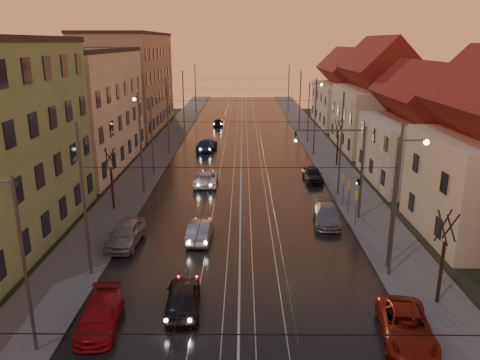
{
  "coord_description": "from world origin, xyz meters",
  "views": [
    {
      "loc": [
        0.18,
        -15.37,
        13.01
      ],
      "look_at": [
        -0.04,
        20.52,
        2.38
      ],
      "focal_mm": 35.0,
      "sensor_mm": 36.0,
      "label": 1
    }
  ],
  "objects_px": {
    "traffic_light_mast": "(349,161)",
    "driving_car_0": "(183,297)",
    "parked_right_0": "(406,326)",
    "parked_left_3": "(126,234)",
    "street_lamp_3": "(311,107)",
    "driving_car_4": "(218,122)",
    "street_lamp_1": "(399,191)",
    "street_lamp_0": "(15,250)",
    "parked_left_2": "(100,315)",
    "driving_car_1": "(200,230)",
    "driving_car_3": "(207,144)",
    "parked_right_1": "(327,215)",
    "parked_right_2": "(313,174)",
    "driving_car_2": "(206,178)"
  },
  "relations": [
    {
      "from": "traffic_light_mast",
      "to": "driving_car_0",
      "type": "distance_m",
      "value": 17.0
    },
    {
      "from": "parked_right_0",
      "to": "parked_left_3",
      "type": "bearing_deg",
      "value": 153.78
    },
    {
      "from": "street_lamp_3",
      "to": "driving_car_4",
      "type": "bearing_deg",
      "value": 134.74
    },
    {
      "from": "street_lamp_1",
      "to": "parked_left_3",
      "type": "height_order",
      "value": "street_lamp_1"
    },
    {
      "from": "street_lamp_0",
      "to": "street_lamp_1",
      "type": "relative_size",
      "value": 1.0
    },
    {
      "from": "street_lamp_3",
      "to": "parked_left_2",
      "type": "bearing_deg",
      "value": -110.41
    },
    {
      "from": "driving_car_1",
      "to": "driving_car_3",
      "type": "bearing_deg",
      "value": -84.74
    },
    {
      "from": "driving_car_3",
      "to": "parked_right_1",
      "type": "distance_m",
      "value": 26.71
    },
    {
      "from": "street_lamp_3",
      "to": "parked_left_2",
      "type": "relative_size",
      "value": 1.84
    },
    {
      "from": "parked_left_2",
      "to": "parked_left_3",
      "type": "height_order",
      "value": "parked_left_3"
    },
    {
      "from": "street_lamp_0",
      "to": "driving_car_3",
      "type": "height_order",
      "value": "street_lamp_0"
    },
    {
      "from": "driving_car_0",
      "to": "parked_right_1",
      "type": "distance_m",
      "value": 15.02
    },
    {
      "from": "driving_car_1",
      "to": "parked_right_2",
      "type": "relative_size",
      "value": 1.04
    },
    {
      "from": "driving_car_0",
      "to": "driving_car_2",
      "type": "distance_m",
      "value": 21.51
    },
    {
      "from": "parked_right_0",
      "to": "parked_right_1",
      "type": "bearing_deg",
      "value": 102.36
    },
    {
      "from": "traffic_light_mast",
      "to": "driving_car_3",
      "type": "distance_m",
      "value": 26.99
    },
    {
      "from": "driving_car_1",
      "to": "parked_right_2",
      "type": "height_order",
      "value": "driving_car_1"
    },
    {
      "from": "driving_car_4",
      "to": "parked_right_0",
      "type": "height_order",
      "value": "parked_right_0"
    },
    {
      "from": "driving_car_1",
      "to": "driving_car_3",
      "type": "distance_m",
      "value": 27.61
    },
    {
      "from": "parked_right_0",
      "to": "driving_car_0",
      "type": "bearing_deg",
      "value": 174.83
    },
    {
      "from": "street_lamp_3",
      "to": "driving_car_2",
      "type": "relative_size",
      "value": 1.71
    },
    {
      "from": "driving_car_2",
      "to": "driving_car_4",
      "type": "relative_size",
      "value": 1.27
    },
    {
      "from": "street_lamp_1",
      "to": "parked_left_2",
      "type": "height_order",
      "value": "street_lamp_1"
    },
    {
      "from": "driving_car_0",
      "to": "driving_car_4",
      "type": "bearing_deg",
      "value": -92.82
    },
    {
      "from": "driving_car_3",
      "to": "parked_right_1",
      "type": "relative_size",
      "value": 1.09
    },
    {
      "from": "driving_car_2",
      "to": "street_lamp_3",
      "type": "bearing_deg",
      "value": -123.12
    },
    {
      "from": "street_lamp_1",
      "to": "driving_car_2",
      "type": "distance_m",
      "value": 21.43
    },
    {
      "from": "parked_left_3",
      "to": "street_lamp_3",
      "type": "bearing_deg",
      "value": 66.03
    },
    {
      "from": "traffic_light_mast",
      "to": "parked_left_2",
      "type": "height_order",
      "value": "traffic_light_mast"
    },
    {
      "from": "driving_car_3",
      "to": "parked_right_0",
      "type": "relative_size",
      "value": 1.07
    },
    {
      "from": "street_lamp_3",
      "to": "traffic_light_mast",
      "type": "xyz_separation_m",
      "value": [
        -1.11,
        -28.0,
        -0.29
      ]
    },
    {
      "from": "street_lamp_1",
      "to": "parked_right_2",
      "type": "xyz_separation_m",
      "value": [
        -2.14,
        18.31,
        -4.19
      ]
    },
    {
      "from": "street_lamp_3",
      "to": "driving_car_0",
      "type": "xyz_separation_m",
      "value": [
        -11.92,
        -40.53,
        -4.17
      ]
    },
    {
      "from": "driving_car_0",
      "to": "parked_left_2",
      "type": "distance_m",
      "value": 4.06
    },
    {
      "from": "driving_car_2",
      "to": "driving_car_3",
      "type": "distance_m",
      "value": 14.76
    },
    {
      "from": "driving_car_2",
      "to": "parked_right_2",
      "type": "xyz_separation_m",
      "value": [
        10.24,
        1.34,
        0.04
      ]
    },
    {
      "from": "street_lamp_0",
      "to": "driving_car_1",
      "type": "bearing_deg",
      "value": 62.25
    },
    {
      "from": "parked_right_0",
      "to": "parked_right_1",
      "type": "relative_size",
      "value": 1.02
    },
    {
      "from": "driving_car_1",
      "to": "parked_left_2",
      "type": "bearing_deg",
      "value": 71.33
    },
    {
      "from": "street_lamp_0",
      "to": "parked_right_2",
      "type": "xyz_separation_m",
      "value": [
        16.07,
        26.31,
        -4.19
      ]
    },
    {
      "from": "driving_car_3",
      "to": "driving_car_1",
      "type": "bearing_deg",
      "value": 99.8
    },
    {
      "from": "street_lamp_1",
      "to": "driving_car_4",
      "type": "distance_m",
      "value": 50.85
    },
    {
      "from": "driving_car_1",
      "to": "parked_right_2",
      "type": "bearing_deg",
      "value": -122.44
    },
    {
      "from": "parked_left_3",
      "to": "parked_right_2",
      "type": "height_order",
      "value": "parked_left_3"
    },
    {
      "from": "street_lamp_1",
      "to": "parked_left_3",
      "type": "xyz_separation_m",
      "value": [
        -16.7,
        3.34,
        -4.1
      ]
    },
    {
      "from": "parked_right_1",
      "to": "parked_right_2",
      "type": "distance_m",
      "value": 11.05
    },
    {
      "from": "street_lamp_1",
      "to": "driving_car_0",
      "type": "xyz_separation_m",
      "value": [
        -11.92,
        -4.53,
        -4.17
      ]
    },
    {
      "from": "driving_car_2",
      "to": "parked_right_0",
      "type": "distance_m",
      "value": 26.27
    },
    {
      "from": "driving_car_3",
      "to": "parked_left_3",
      "type": "distance_m",
      "value": 28.54
    },
    {
      "from": "parked_left_2",
      "to": "street_lamp_1",
      "type": "bearing_deg",
      "value": 17.18
    }
  ]
}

